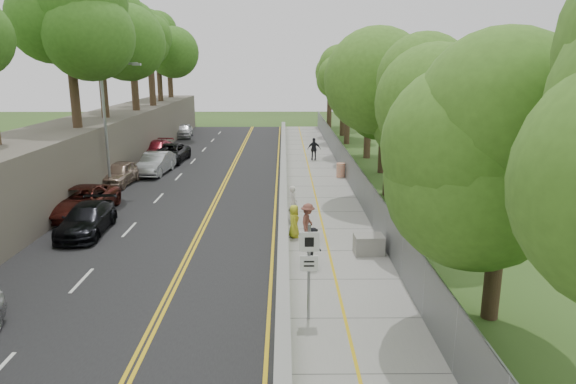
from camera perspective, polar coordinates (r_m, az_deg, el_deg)
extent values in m
plane|color=#33511E|center=(19.32, -1.31, -9.83)|extent=(140.00, 140.00, 0.00)
cube|color=black|center=(34.06, -10.07, 0.58)|extent=(11.20, 66.00, 0.04)
cube|color=gray|center=(33.66, 3.39, 0.62)|extent=(4.20, 66.00, 0.05)
cube|color=#9BF22C|center=(33.52, -0.53, 1.07)|extent=(0.42, 66.00, 0.60)
cube|color=#595147|center=(35.93, -23.08, 3.59)|extent=(5.00, 66.00, 4.00)
cube|color=slate|center=(33.65, 6.99, 2.24)|extent=(0.04, 66.00, 2.00)
cylinder|color=gray|center=(33.73, -19.62, 6.73)|extent=(0.18, 0.18, 8.00)
cylinder|color=gray|center=(33.17, -18.32, 13.40)|extent=(2.30, 0.13, 0.13)
cube|color=gray|center=(32.87, -16.47, 13.45)|extent=(0.50, 0.22, 0.14)
cylinder|color=gray|center=(15.94, 2.33, -8.91)|extent=(0.09, 0.09, 3.10)
cube|color=white|center=(15.55, 2.38, -5.55)|extent=(0.62, 0.04, 0.62)
cube|color=white|center=(15.80, 2.35, -7.95)|extent=(0.56, 0.04, 0.50)
cylinder|color=#D84B14|center=(36.37, 5.87, 2.43)|extent=(0.61, 0.61, 1.00)
cube|color=gray|center=(21.92, 8.95, -5.76)|extent=(1.24, 0.95, 0.81)
imported|color=#571F18|center=(29.15, -21.88, -0.96)|extent=(2.76, 5.47, 1.48)
imported|color=black|center=(25.94, -21.46, -2.84)|extent=(2.10, 4.76, 1.36)
imported|color=tan|center=(35.67, -18.25, 1.98)|extent=(2.18, 4.62, 1.53)
imported|color=#B3B5BB|center=(38.46, -14.51, 3.10)|extent=(2.06, 4.88, 1.57)
imported|color=black|center=(42.87, -13.02, 4.21)|extent=(2.76, 5.44, 1.47)
imported|color=maroon|center=(45.30, -14.42, 4.61)|extent=(2.36, 5.04, 1.42)
imported|color=silver|center=(57.43, -11.48, 6.70)|extent=(2.13, 4.46, 1.47)
imported|color=gold|center=(23.55, 0.67, -3.26)|extent=(0.57, 0.80, 1.53)
imported|color=silver|center=(26.00, 0.56, -1.26)|extent=(0.63, 0.77, 1.82)
imported|color=black|center=(20.19, 2.87, -6.15)|extent=(0.70, 0.85, 1.61)
imported|color=brown|center=(23.06, 2.22, -3.38)|extent=(0.94, 1.26, 1.74)
imported|color=black|center=(42.72, 2.91, 4.79)|extent=(1.08, 0.46, 1.85)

